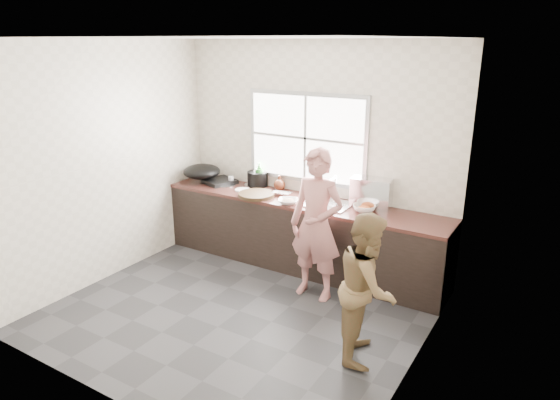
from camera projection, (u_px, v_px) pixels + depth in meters
The scene contains 30 objects.
floor at pixel (239, 311), 5.17m from camera, with size 3.60×3.20×0.01m, color #2B2B2E.
ceiling at pixel (231, 37), 4.35m from camera, with size 3.60×3.20×0.01m, color silver.
wall_back at pixel (314, 155), 6.06m from camera, with size 3.60×0.01×2.70m, color beige.
wall_left at pixel (107, 163), 5.66m from camera, with size 0.01×3.20×2.70m, color beige.
wall_right at pixel (424, 220), 3.86m from camera, with size 0.01×3.20×2.70m, color beige.
wall_front at pixel (98, 241), 3.46m from camera, with size 3.60×0.01×2.70m, color beige.
cabinet at pixel (300, 235), 6.09m from camera, with size 3.60×0.62×0.82m, color black.
countertop at pixel (301, 201), 5.96m from camera, with size 3.60×0.64×0.04m, color #3B1D18.
sink at pixel (327, 204), 5.78m from camera, with size 0.55×0.45×0.02m, color silver.
faucet at pixel (335, 188), 5.90m from camera, with size 0.02×0.02×0.30m, color silver.
window_frame at pixel (306, 138), 6.04m from camera, with size 1.60×0.05×1.10m, color #9EA0A5.
window_glazing at pixel (305, 138), 6.02m from camera, with size 1.50×0.01×1.00m, color white.
woman at pixel (316, 230), 5.27m from camera, with size 0.56×0.37×1.53m, color tan.
person_side at pixel (367, 287), 4.27m from camera, with size 0.65×0.50×1.33m, color brown.
cutting_board at pixel (256, 195), 6.08m from camera, with size 0.44×0.44×0.04m, color black.
cleaver at pixel (282, 192), 6.10m from camera, with size 0.23×0.11×0.01m, color silver.
bowl_mince at pixel (288, 201), 5.80m from camera, with size 0.23×0.23×0.06m, color silver.
bowl_crabs at pixel (364, 209), 5.54m from camera, with size 0.20×0.20×0.06m, color white.
bowl_held at pixel (326, 208), 5.56m from camera, with size 0.20×0.20×0.06m, color silver.
black_pot at pixel (257, 179), 6.50m from camera, with size 0.26×0.26×0.19m, color black.
plate_food at pixel (243, 190), 6.33m from camera, with size 0.19×0.19×0.02m, color white.
bottle_green at pixel (259, 174), 6.47m from camera, with size 0.12×0.12×0.32m, color #2B802A.
bottle_brown_tall at pixel (257, 178), 6.51m from camera, with size 0.09×0.09×0.20m, color #4B2A12.
bottle_brown_short at pixel (279, 183), 6.34m from camera, with size 0.13×0.13×0.17m, color #492012.
glass_jar at pixel (231, 180), 6.59m from camera, with size 0.07×0.07×0.10m, color #B8BCBF.
burner at pixel (220, 181), 6.64m from camera, with size 0.37×0.37×0.06m, color black.
wok at pixel (202, 172), 6.63m from camera, with size 0.49×0.49×0.19m, color black.
dish_rack at pixel (372, 192), 5.69m from camera, with size 0.45×0.32×0.34m, color silver.
pot_lid_left at pixel (226, 185), 6.55m from camera, with size 0.27×0.27×0.01m, color #BBBDC2.
pot_lid_right at pixel (254, 185), 6.56m from camera, with size 0.24×0.24×0.01m, color silver.
Camera 1 is at (2.75, -3.67, 2.68)m, focal length 32.00 mm.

